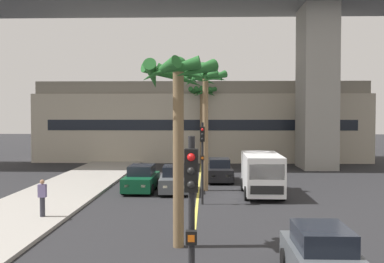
% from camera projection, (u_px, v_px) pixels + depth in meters
% --- Properties ---
extents(lane_stripe_center, '(0.14, 56.00, 0.01)m').
position_uv_depth(lane_stripe_center, '(198.00, 199.00, 25.44)').
color(lane_stripe_center, '#DBCC4C').
rests_on(lane_stripe_center, ground).
extents(bridge_overpass, '(75.76, 8.00, 18.01)m').
position_uv_depth(bridge_overpass, '(212.00, 1.00, 39.87)').
color(bridge_overpass, slate).
rests_on(bridge_overpass, ground).
extents(pier_building_backdrop, '(32.49, 8.04, 7.80)m').
position_uv_depth(pier_building_backdrop, '(202.00, 122.00, 47.79)').
color(pier_building_backdrop, '#BCB29E').
rests_on(pier_building_backdrop, ground).
extents(car_queue_front, '(1.88, 4.12, 1.56)m').
position_uv_depth(car_queue_front, '(219.00, 171.00, 32.08)').
color(car_queue_front, black).
rests_on(car_queue_front, ground).
extents(car_queue_second, '(1.94, 4.15, 1.56)m').
position_uv_depth(car_queue_second, '(141.00, 179.00, 27.87)').
color(car_queue_second, '#0C4728').
rests_on(car_queue_second, ground).
extents(car_queue_third, '(1.93, 4.15, 1.56)m').
position_uv_depth(car_queue_third, '(175.00, 180.00, 27.58)').
color(car_queue_third, '#4C5156').
rests_on(car_queue_third, ground).
extents(car_queue_fourth, '(1.85, 4.11, 1.56)m').
position_uv_depth(car_queue_fourth, '(323.00, 259.00, 12.46)').
color(car_queue_fourth, '#4C5156').
rests_on(car_queue_fourth, ground).
extents(delivery_van, '(2.22, 5.28, 2.36)m').
position_uv_depth(delivery_van, '(262.00, 173.00, 26.36)').
color(delivery_van, white).
rests_on(delivery_van, ground).
extents(traffic_light_median_near, '(0.24, 0.37, 4.20)m').
position_uv_depth(traffic_light_median_near, '(191.00, 219.00, 8.31)').
color(traffic_light_median_near, black).
rests_on(traffic_light_median_near, ground).
extents(traffic_light_median_far, '(0.24, 0.37, 4.20)m').
position_uv_depth(traffic_light_median_far, '(202.00, 152.00, 23.64)').
color(traffic_light_median_far, black).
rests_on(traffic_light_median_far, ground).
extents(palm_tree_near_median, '(2.82, 2.84, 6.58)m').
position_uv_depth(palm_tree_near_median, '(178.00, 93.00, 15.96)').
color(palm_tree_near_median, brown).
rests_on(palm_tree_near_median, ground).
extents(palm_tree_mid_median, '(2.77, 2.80, 7.29)m').
position_uv_depth(palm_tree_mid_median, '(202.00, 100.00, 43.04)').
color(palm_tree_mid_median, brown).
rests_on(palm_tree_mid_median, ground).
extents(palm_tree_far_median, '(2.83, 2.84, 7.33)m').
position_uv_depth(palm_tree_far_median, '(206.00, 91.00, 27.90)').
color(palm_tree_far_median, brown).
rests_on(palm_tree_far_median, ground).
extents(pedestrian_mid_block, '(0.34, 0.22, 1.62)m').
position_uv_depth(pedestrian_mid_block, '(42.00, 197.00, 20.23)').
color(pedestrian_mid_block, '#2D2D38').
rests_on(pedestrian_mid_block, sidewalk_left).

